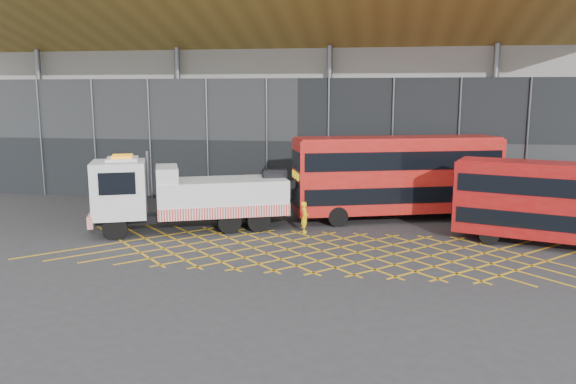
% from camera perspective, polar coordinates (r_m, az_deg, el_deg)
% --- Properties ---
extents(ground_plane, '(120.00, 120.00, 0.00)m').
position_cam_1_polar(ground_plane, '(26.45, -6.99, -5.50)').
color(ground_plane, '#2C2B2E').
extents(road_markings, '(26.36, 7.16, 0.01)m').
position_cam_1_polar(road_markings, '(25.55, 3.46, -5.98)').
color(road_markings, gold).
rests_on(road_markings, ground_plane).
extents(construction_building, '(55.00, 23.97, 18.00)m').
position_cam_1_polar(construction_building, '(43.22, 2.29, 12.52)').
color(construction_building, gray).
rests_on(construction_building, ground_plane).
extents(recovery_truck, '(11.39, 6.30, 4.08)m').
position_cam_1_polar(recovery_truck, '(29.35, -10.50, -0.29)').
color(recovery_truck, black).
rests_on(recovery_truck, ground_plane).
extents(bus_towed, '(11.70, 6.08, 4.67)m').
position_cam_1_polar(bus_towed, '(31.91, 10.98, 1.80)').
color(bus_towed, '#AD140F').
rests_on(bus_towed, ground_plane).
extents(bus_second, '(9.81, 5.10, 3.91)m').
position_cam_1_polar(bus_second, '(28.50, 26.31, -0.87)').
color(bus_second, maroon).
rests_on(bus_second, ground_plane).
extents(worker, '(0.45, 0.63, 1.60)m').
position_cam_1_polar(worker, '(28.64, 1.71, -2.58)').
color(worker, yellow).
rests_on(worker, ground_plane).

